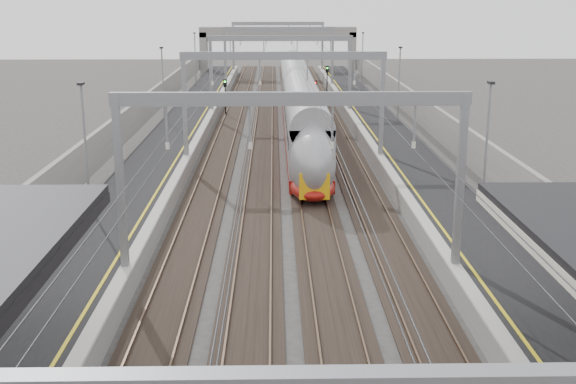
{
  "coord_description": "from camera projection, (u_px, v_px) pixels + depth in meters",
  "views": [
    {
      "loc": [
        -0.62,
        -3.85,
        10.86
      ],
      "look_at": [
        0.0,
        27.61,
        2.37
      ],
      "focal_mm": 45.0,
      "sensor_mm": 36.0,
      "label": 1
    }
  ],
  "objects": [
    {
      "name": "platform_left",
      "position": [
        167.0,
        153.0,
        49.71
      ],
      "size": [
        4.0,
        120.0,
        1.0
      ],
      "primitive_type": "cube",
      "color": "black",
      "rests_on": "ground"
    },
    {
      "name": "wall_right",
      "position": [
        445.0,
        136.0,
        49.79
      ],
      "size": [
        0.3,
        120.0,
        3.2
      ],
      "primitive_type": "cube",
      "color": "slate",
      "rests_on": "ground"
    },
    {
      "name": "platform_right",
      "position": [
        398.0,
        152.0,
        50.01
      ],
      "size": [
        4.0,
        120.0,
        1.0
      ],
      "primitive_type": "cube",
      "color": "black",
      "rests_on": "ground"
    },
    {
      "name": "signal_red_near",
      "position": [
        315.0,
        92.0,
        66.98
      ],
      "size": [
        0.32,
        0.32,
        3.48
      ],
      "color": "black",
      "rests_on": "ground"
    },
    {
      "name": "train",
      "position": [
        300.0,
        110.0,
        58.81
      ],
      "size": [
        2.57,
        46.87,
        4.07
      ],
      "color": "maroon",
      "rests_on": "ground"
    },
    {
      "name": "signal_green",
      "position": [
        225.0,
        90.0,
        67.91
      ],
      "size": [
        0.32,
        0.32,
        3.48
      ],
      "color": "black",
      "rests_on": "ground"
    },
    {
      "name": "wall_left",
      "position": [
        120.0,
        138.0,
        49.36
      ],
      "size": [
        0.3,
        120.0,
        3.2
      ],
      "primitive_type": "cube",
      "color": "slate",
      "rests_on": "ground"
    },
    {
      "name": "overbridge",
      "position": [
        278.0,
        38.0,
        101.7
      ],
      "size": [
        22.0,
        2.2,
        6.9
      ],
      "color": "slate",
      "rests_on": "ground"
    },
    {
      "name": "tracks",
      "position": [
        283.0,
        159.0,
        49.98
      ],
      "size": [
        11.4,
        140.0,
        0.2
      ],
      "color": "black",
      "rests_on": "ground"
    },
    {
      "name": "overhead_line",
      "position": [
        282.0,
        62.0,
        54.78
      ],
      "size": [
        13.0,
        140.0,
        6.6
      ],
      "color": "gray",
      "rests_on": "platform_left"
    },
    {
      "name": "signal_red_far",
      "position": [
        327.0,
        75.0,
        81.15
      ],
      "size": [
        0.32,
        0.32,
        3.48
      ],
      "color": "black",
      "rests_on": "ground"
    }
  ]
}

